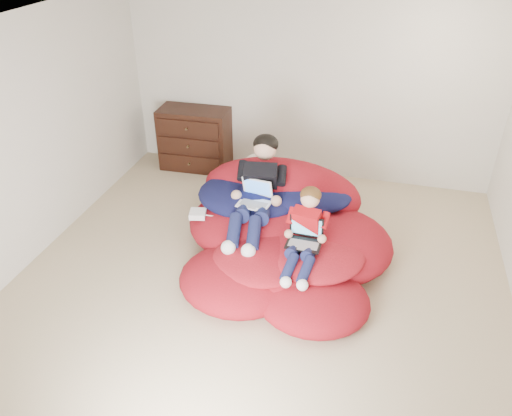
# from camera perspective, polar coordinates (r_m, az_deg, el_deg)

# --- Properties ---
(room_shell) EXTENTS (5.10, 5.10, 2.77)m
(room_shell) POSITION_cam_1_polar(r_m,az_deg,el_deg) (5.15, 0.60, -6.05)
(room_shell) COLOR tan
(room_shell) RESTS_ON ground
(dresser) EXTENTS (1.00, 0.57, 0.89)m
(dresser) POSITION_cam_1_polar(r_m,az_deg,el_deg) (7.31, -6.98, 7.84)
(dresser) COLOR black
(dresser) RESTS_ON ground
(beanbag_pile) EXTENTS (2.32, 2.38, 0.88)m
(beanbag_pile) POSITION_cam_1_polar(r_m,az_deg,el_deg) (5.50, 2.82, -2.67)
(beanbag_pile) COLOR maroon
(beanbag_pile) RESTS_ON ground
(cream_pillow) EXTENTS (0.43, 0.28, 0.28)m
(cream_pillow) POSITION_cam_1_polar(r_m,az_deg,el_deg) (6.12, 0.55, 4.97)
(cream_pillow) COLOR white
(cream_pillow) RESTS_ON beanbag_pile
(older_boy) EXTENTS (0.44, 1.30, 0.85)m
(older_boy) POSITION_cam_1_polar(r_m,az_deg,el_deg) (5.43, 0.21, 2.54)
(older_boy) COLOR black
(older_boy) RESTS_ON beanbag_pile
(younger_boy) EXTENTS (0.33, 0.88, 0.68)m
(younger_boy) POSITION_cam_1_polar(r_m,az_deg,el_deg) (4.91, 5.69, -2.49)
(younger_boy) COLOR red
(younger_boy) RESTS_ON beanbag_pile
(laptop_white) EXTENTS (0.37, 0.35, 0.24)m
(laptop_white) POSITION_cam_1_polar(r_m,az_deg,el_deg) (5.39, -0.07, 1.31)
(laptop_white) COLOR white
(laptop_white) RESTS_ON older_boy
(laptop_black) EXTENTS (0.35, 0.28, 0.25)m
(laptop_black) POSITION_cam_1_polar(r_m,az_deg,el_deg) (4.93, 5.61, -3.25)
(laptop_black) COLOR black
(laptop_black) RESTS_ON younger_boy
(power_adapter) EXTENTS (0.21, 0.21, 0.07)m
(power_adapter) POSITION_cam_1_polar(r_m,az_deg,el_deg) (5.55, -6.66, -0.68)
(power_adapter) COLOR white
(power_adapter) RESTS_ON beanbag_pile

